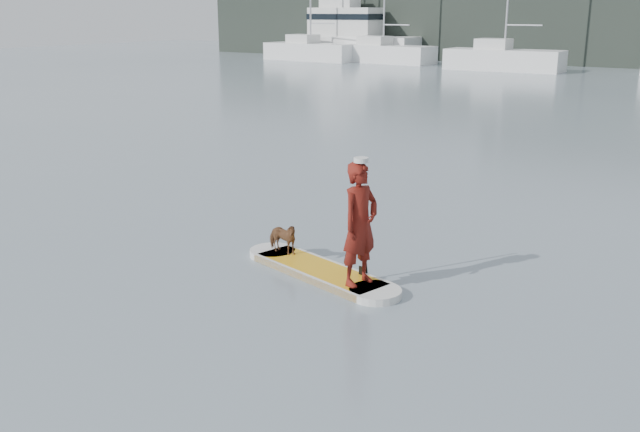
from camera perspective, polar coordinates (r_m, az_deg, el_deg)
The scene contains 11 objects.
ground at distance 9.75m, azimuth -3.35°, elevation -9.14°, with size 140.00×140.00×0.00m, color slate.
paddleboard at distance 11.65m, azimuth 0.00°, elevation -4.44°, with size 3.22×1.43×0.12m.
paddler at distance 10.71m, azimuth 3.22°, elevation -0.65°, with size 0.69×0.45×1.89m, color maroon.
white_cap at distance 10.47m, azimuth 3.31°, elevation 4.50°, with size 0.22×0.22×0.07m, color silver.
dog at distance 12.24m, azimuth -3.06°, elevation -1.75°, with size 0.30×0.66×0.56m, color #512E1B.
paddle at distance 11.13m, azimuth 3.38°, elevation -1.46°, with size 0.11×0.30×2.00m.
sailboat_a at distance 62.10m, azimuth -0.80°, elevation 13.12°, with size 8.55×3.21×12.18m.
sailboat_b at distance 59.60m, azimuth 5.02°, elevation 12.97°, with size 8.85×3.42×12.83m.
sailboat_c at distance 53.29m, azimuth 14.42°, elevation 12.14°, with size 8.24×2.95×11.72m.
motor_yacht_b at distance 64.18m, azimuth 2.49°, elevation 14.24°, with size 11.02×4.19×7.17m.
shore_building_west at distance 62.92m, azimuth 20.23°, elevation 15.53°, with size 14.00×4.00×9.00m, color black.
Camera 1 is at (5.33, -7.02, 4.16)m, focal length 40.00 mm.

